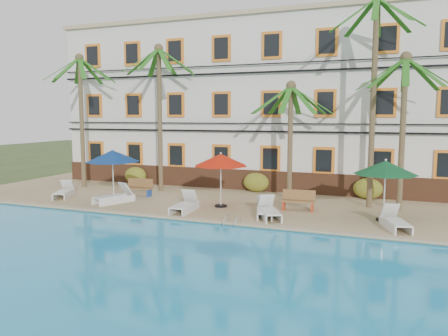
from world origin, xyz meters
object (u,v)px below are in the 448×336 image
at_px(lounger_b, 115,196).
at_px(lounger_e, 269,211).
at_px(umbrella_green, 386,168).
at_px(palm_b, 160,98).
at_px(palm_e, 404,109).
at_px(umbrella_red, 221,160).
at_px(umbrella_blue, 113,156).
at_px(lounger_a, 64,192).
at_px(palm_a, 81,102).
at_px(palm_d, 374,75).
at_px(bench_right, 298,200).
at_px(palm_c, 290,123).
at_px(bench_left, 139,187).
at_px(pool_ladder, 232,224).
at_px(lounger_d, 264,210).
at_px(lounger_c, 185,205).
at_px(lounger_f, 395,221).

distance_m(lounger_b, lounger_e, 8.09).
xyz_separation_m(umbrella_green, lounger_b, (-12.64, -0.83, -1.89)).
bearing_deg(palm_b, lounger_b, -96.86).
distance_m(palm_e, lounger_b, 14.30).
height_order(umbrella_red, umbrella_green, umbrella_red).
xyz_separation_m(umbrella_blue, umbrella_red, (5.53, 0.79, -0.07)).
relative_size(lounger_a, lounger_e, 0.95).
distance_m(palm_a, lounger_b, 7.55).
bearing_deg(palm_d, umbrella_green, -75.25).
height_order(palm_d, bench_right, palm_d).
distance_m(palm_a, palm_c, 12.73).
height_order(palm_b, umbrella_blue, palm_b).
xyz_separation_m(palm_c, lounger_b, (-8.01, -3.79, -3.67)).
bearing_deg(bench_left, bench_right, -3.41).
distance_m(umbrella_blue, umbrella_green, 12.87).
bearing_deg(lounger_a, bench_right, 5.83).
bearing_deg(palm_a, palm_b, 4.45).
height_order(palm_b, lounger_b, palm_b).
distance_m(lounger_e, pool_ladder, 1.95).
height_order(umbrella_green, bench_left, umbrella_green).
xyz_separation_m(palm_a, palm_e, (17.93, -0.34, -0.50)).
bearing_deg(lounger_e, bench_right, 66.96).
relative_size(palm_b, umbrella_red, 3.18).
bearing_deg(lounger_d, umbrella_green, 12.31).
relative_size(umbrella_red, pool_ladder, 3.52).
relative_size(umbrella_blue, lounger_c, 1.33).
bearing_deg(lounger_c, palm_b, 129.72).
height_order(umbrella_green, lounger_b, umbrella_green).
bearing_deg(palm_b, lounger_d, -29.20).
height_order(palm_d, umbrella_green, palm_d).
distance_m(umbrella_blue, lounger_b, 2.02).
bearing_deg(palm_c, umbrella_green, -32.57).
relative_size(lounger_c, bench_right, 1.33).
xyz_separation_m(palm_a, lounger_b, (4.66, -3.49, -4.81)).
relative_size(umbrella_red, lounger_d, 1.39).
height_order(palm_d, bench_left, palm_d).
relative_size(palm_d, umbrella_green, 3.83).
bearing_deg(palm_d, lounger_d, -138.26).
distance_m(umbrella_red, lounger_a, 9.00).
distance_m(umbrella_green, pool_ladder, 6.69).
relative_size(palm_b, palm_d, 0.84).
relative_size(umbrella_blue, lounger_f, 1.34).
distance_m(umbrella_red, lounger_e, 3.66).
height_order(palm_d, lounger_a, palm_d).
bearing_deg(bench_right, lounger_e, -113.04).
xyz_separation_m(palm_c, lounger_d, (-0.20, -4.01, -3.71)).
bearing_deg(lounger_f, palm_c, 140.28).
relative_size(palm_c, palm_d, 0.62).
height_order(palm_b, palm_e, palm_b).
xyz_separation_m(palm_e, umbrella_red, (-7.95, -2.13, -2.39)).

